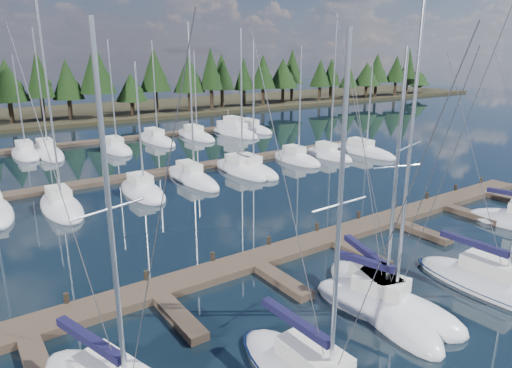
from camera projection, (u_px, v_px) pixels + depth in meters
ground at (231, 195)px, 39.32m from camera, size 260.00×260.00×0.00m
far_shore at (64, 115)px, 86.50m from camera, size 220.00×30.00×0.60m
main_dock at (334, 241)px, 29.31m from camera, size 44.00×6.13×0.90m
back_docks at (145, 153)px, 54.69m from camera, size 50.00×21.80×0.40m
front_sailboat_2 at (386, 306)px, 21.69m from camera, size 4.83×7.93×14.72m
front_sailboat_3 at (379, 300)px, 22.18m from camera, size 5.06×9.34×12.95m
front_sailboat_4 at (496, 288)px, 23.38m from camera, size 2.96×9.14×12.62m
back_sailboat_rows at (166, 158)px, 51.85m from camera, size 45.09×32.92×16.64m
motor_yacht_right at (232, 131)px, 67.99m from camera, size 3.71×8.94×4.35m
tree_line at (69, 79)px, 76.46m from camera, size 186.78×11.11×13.09m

